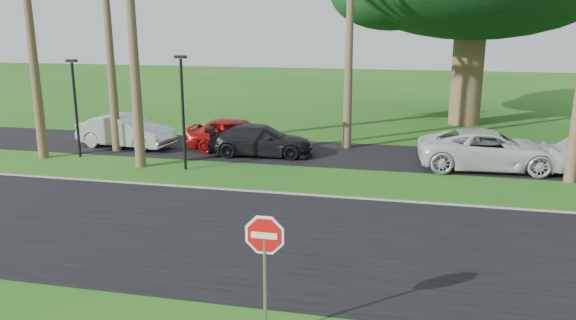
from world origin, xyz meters
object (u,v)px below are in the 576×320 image
(car_dark, at_px, (261,141))
(car_minivan, at_px, (490,150))
(stop_sign_near, at_px, (265,251))
(car_red, at_px, (237,135))
(car_silver, at_px, (126,132))

(car_dark, bearing_deg, car_minivan, -96.69)
(stop_sign_near, bearing_deg, car_red, 109.80)
(car_silver, bearing_deg, stop_sign_near, -135.79)
(car_red, distance_m, car_minivan, 11.17)
(car_silver, xyz_separation_m, car_red, (5.48, 0.36, 0.01))
(stop_sign_near, xyz_separation_m, car_silver, (-10.91, 14.73, -1.00))
(car_red, relative_size, car_minivan, 0.80)
(stop_sign_near, bearing_deg, car_minivan, 68.21)
(stop_sign_near, relative_size, car_dark, 0.55)
(car_silver, height_order, car_red, car_red)
(car_silver, height_order, car_dark, car_silver)
(car_silver, xyz_separation_m, car_minivan, (16.61, -0.46, 0.02))
(car_red, xyz_separation_m, car_minivan, (11.14, -0.81, 0.01))
(car_silver, height_order, car_minivan, car_minivan)
(car_dark, height_order, car_minivan, car_minivan)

